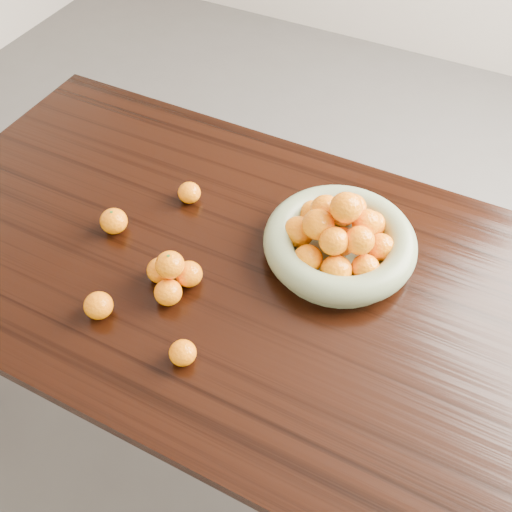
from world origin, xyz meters
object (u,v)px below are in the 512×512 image
at_px(loose_orange_0, 114,221).
at_px(fruit_bowl, 339,239).
at_px(orange_pyramid, 172,275).
at_px(dining_table, 270,297).

bearing_deg(loose_orange_0, fruit_bowl, 18.63).
bearing_deg(orange_pyramid, dining_table, 34.81).
bearing_deg(loose_orange_0, dining_table, 5.86).
relative_size(fruit_bowl, loose_orange_0, 5.35).
distance_m(orange_pyramid, loose_orange_0, 0.25).
relative_size(dining_table, orange_pyramid, 14.72).
relative_size(dining_table, fruit_bowl, 5.21).
xyz_separation_m(fruit_bowl, loose_orange_0, (-0.55, -0.19, -0.02)).
xyz_separation_m(orange_pyramid, loose_orange_0, (-0.24, 0.09, -0.01)).
xyz_separation_m(dining_table, orange_pyramid, (-0.20, -0.14, 0.13)).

